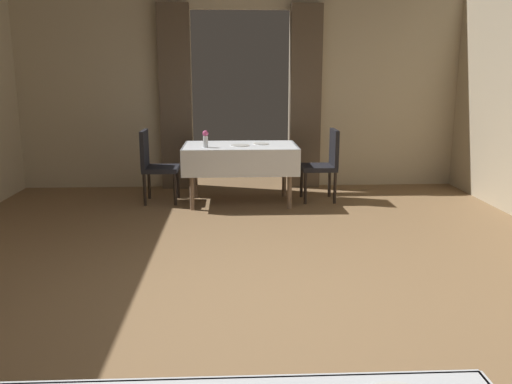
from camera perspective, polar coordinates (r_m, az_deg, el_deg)
The scene contains 8 objects.
ground at distance 3.93m, azimuth -0.39°, elevation -11.94°, with size 10.08×10.08×0.00m, color olive.
wall_back at distance 7.75m, azimuth -1.67°, elevation 11.76°, with size 6.40×0.27×3.00m.
dining_table_mid at distance 6.73m, azimuth -1.71°, elevation 4.17°, with size 1.43×0.90×0.75m.
chair_mid_right at distance 6.96m, azimuth 7.38°, elevation 3.27°, with size 0.44×0.44×0.93m.
chair_mid_left at distance 6.92m, azimuth -10.85°, elevation 3.11°, with size 0.44×0.44×0.93m.
flower_vase_mid at distance 6.50m, azimuth -5.44°, elevation 5.76°, with size 0.07×0.07×0.21m.
plate_mid_b at distance 6.64m, azimuth -1.73°, elevation 5.03°, with size 0.23×0.23×0.01m, color white.
plate_mid_c at distance 6.78m, azimuth 0.55°, elevation 5.20°, with size 0.20×0.20×0.01m, color white.
Camera 1 is at (-0.14, -3.57, 1.63)m, focal length 37.29 mm.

